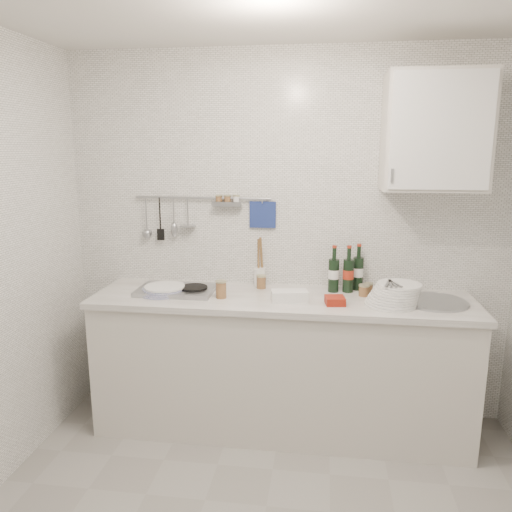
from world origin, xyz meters
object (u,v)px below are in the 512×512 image
(plate_stack_hob, at_px, (163,290))
(utensil_crock, at_px, (260,274))
(wall_cabinet, at_px, (435,132))
(plate_stack_sink, at_px, (395,295))
(wine_bottles, at_px, (347,268))

(plate_stack_hob, height_order, utensil_crock, utensil_crock)
(wall_cabinet, height_order, utensil_crock, wall_cabinet)
(wall_cabinet, relative_size, plate_stack_hob, 2.40)
(plate_stack_sink, bearing_deg, wine_bottles, 137.91)
(utensil_crock, bearing_deg, wall_cabinet, -6.47)
(plate_stack_sink, bearing_deg, plate_stack_hob, 179.20)
(plate_stack_hob, height_order, plate_stack_sink, plate_stack_sink)
(utensil_crock, bearing_deg, plate_stack_sink, -19.33)
(plate_stack_hob, relative_size, utensil_crock, 0.85)
(wall_cabinet, xyz_separation_m, utensil_crock, (-1.07, 0.12, -0.95))
(wall_cabinet, bearing_deg, utensil_crock, 173.53)
(plate_stack_hob, distance_m, plate_stack_sink, 1.47)
(plate_stack_hob, xyz_separation_m, utensil_crock, (0.60, 0.28, 0.05))
(plate_stack_hob, height_order, wine_bottles, wine_bottles)
(plate_stack_sink, relative_size, utensil_crock, 0.99)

